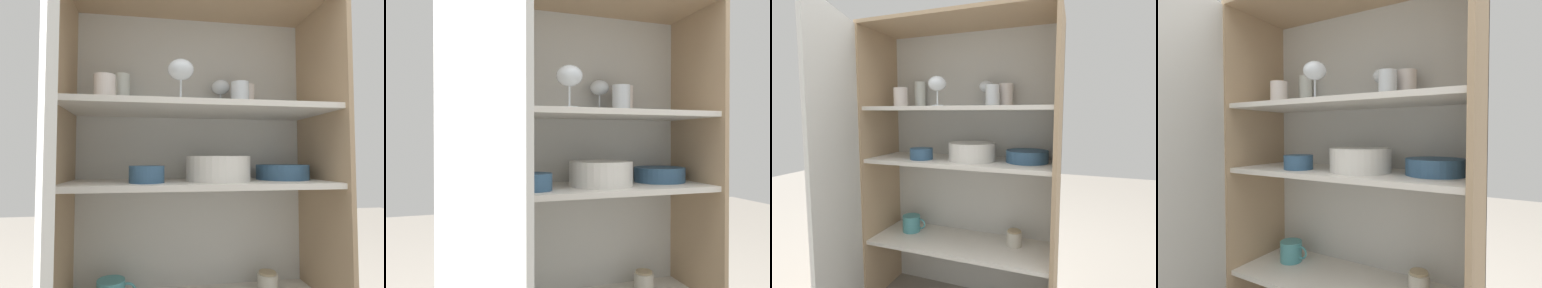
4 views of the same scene
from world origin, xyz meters
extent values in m
cube|color=silver|center=(0.00, 0.34, 0.73)|extent=(0.97, 0.02, 1.46)
cube|color=tan|center=(-0.48, 0.16, 0.73)|extent=(0.02, 0.37, 1.46)
cube|color=tan|center=(0.48, 0.16, 0.73)|extent=(0.02, 0.37, 1.46)
cube|color=silver|center=(0.00, 0.16, 0.34)|extent=(0.94, 0.33, 0.02)
cube|color=silver|center=(0.00, 0.16, 0.78)|extent=(0.94, 0.33, 0.02)
cube|color=silver|center=(0.00, 0.16, 1.05)|extent=(0.94, 0.33, 0.02)
cube|color=silver|center=(-0.40, -0.25, 0.73)|extent=(0.18, 0.46, 1.46)
cylinder|color=white|center=(-0.29, 0.28, 1.13)|extent=(0.06, 0.06, 0.14)
cylinder|color=silver|center=(-0.34, 0.16, 1.11)|extent=(0.08, 0.08, 0.10)
cylinder|color=silver|center=(0.21, 0.27, 1.12)|extent=(0.07, 0.07, 0.11)
cylinder|color=white|center=(0.16, 0.19, 1.11)|extent=(0.07, 0.07, 0.10)
cylinder|color=white|center=(-0.08, 0.07, 1.07)|extent=(0.06, 0.06, 0.01)
cylinder|color=white|center=(-0.08, 0.07, 1.10)|extent=(0.01, 0.01, 0.07)
ellipsoid|color=white|center=(-0.08, 0.07, 1.17)|extent=(0.09, 0.09, 0.07)
cylinder|color=white|center=(0.11, 0.27, 1.07)|extent=(0.08, 0.08, 0.01)
cylinder|color=white|center=(0.11, 0.27, 1.10)|extent=(0.01, 0.01, 0.07)
ellipsoid|color=white|center=(0.11, 0.27, 1.17)|extent=(0.08, 0.08, 0.06)
cylinder|color=silver|center=(0.07, 0.16, 0.80)|extent=(0.23, 0.23, 0.01)
cylinder|color=silver|center=(0.07, 0.16, 0.81)|extent=(0.23, 0.23, 0.01)
cylinder|color=silver|center=(0.07, 0.16, 0.81)|extent=(0.23, 0.23, 0.01)
cylinder|color=silver|center=(0.07, 0.16, 0.82)|extent=(0.23, 0.23, 0.01)
cylinder|color=silver|center=(0.07, 0.16, 0.83)|extent=(0.23, 0.23, 0.01)
cylinder|color=silver|center=(0.07, 0.16, 0.84)|extent=(0.23, 0.23, 0.01)
cylinder|color=silver|center=(0.07, 0.16, 0.85)|extent=(0.23, 0.23, 0.01)
cylinder|color=silver|center=(0.07, 0.16, 0.86)|extent=(0.23, 0.23, 0.01)
cylinder|color=silver|center=(0.07, 0.16, 0.87)|extent=(0.23, 0.23, 0.01)
cylinder|color=silver|center=(0.07, 0.16, 0.88)|extent=(0.23, 0.23, 0.01)
cylinder|color=#33567A|center=(0.33, 0.20, 0.82)|extent=(0.20, 0.20, 0.06)
torus|color=#33567A|center=(0.33, 0.20, 0.85)|extent=(0.20, 0.20, 0.01)
cylinder|color=#33567A|center=(-0.19, 0.11, 0.82)|extent=(0.12, 0.12, 0.06)
torus|color=#33567A|center=(-0.19, 0.11, 0.84)|extent=(0.12, 0.12, 0.01)
cylinder|color=teal|center=(-0.31, 0.20, 0.40)|extent=(0.10, 0.10, 0.09)
torus|color=teal|center=(-0.25, 0.20, 0.40)|extent=(0.06, 0.01, 0.06)
cylinder|color=beige|center=(0.28, 0.22, 0.39)|extent=(0.08, 0.08, 0.07)
cylinder|color=tan|center=(0.28, 0.22, 0.43)|extent=(0.07, 0.07, 0.01)
camera|label=1|loc=(-0.19, -0.91, 0.87)|focal=28.00mm
camera|label=2|loc=(-0.45, -1.10, 0.96)|focal=35.00mm
camera|label=3|loc=(0.55, -1.24, 1.03)|focal=28.00mm
camera|label=4|loc=(0.59, -0.83, 0.93)|focal=28.00mm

